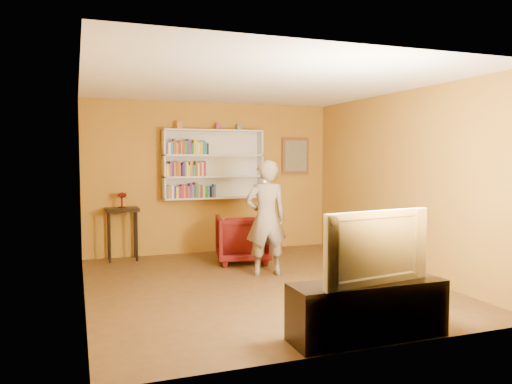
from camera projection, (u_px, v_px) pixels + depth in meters
room_shell at (259, 210)px, 6.72m from camera, size 5.30×5.80×2.88m
bookshelf at (213, 164)px, 8.94m from camera, size 1.80×0.29×1.23m
books_row_lower at (190, 191)px, 8.73m from camera, size 0.87×0.19×0.27m
books_row_middle at (186, 169)px, 8.67m from camera, size 0.69×0.19×0.27m
books_row_upper at (187, 148)px, 8.66m from camera, size 0.74×0.19×0.27m
ornament_left at (179, 125)px, 8.63m from camera, size 0.09×0.09×0.13m
ornament_centre at (218, 126)px, 8.87m from camera, size 0.08×0.08×0.11m
ornament_right at (239, 127)px, 9.00m from camera, size 0.07×0.07×0.10m
framed_painting at (295, 156)px, 9.54m from camera, size 0.55×0.05×0.70m
console_table at (122, 217)px, 8.31m from camera, size 0.54×0.41×0.88m
ruby_lustre at (122, 197)px, 8.28m from camera, size 0.16×0.16×0.26m
armchair at (243, 239)px, 8.18m from camera, size 0.99×1.00×0.78m
person at (266, 218)px, 7.24m from camera, size 0.65×0.46×1.68m
game_remote at (263, 181)px, 6.95m from camera, size 0.04×0.15×0.04m
tv_cabinet at (368, 310)px, 4.76m from camera, size 1.53×0.46×0.55m
television at (369, 246)px, 4.71m from camera, size 1.21×0.34×0.69m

